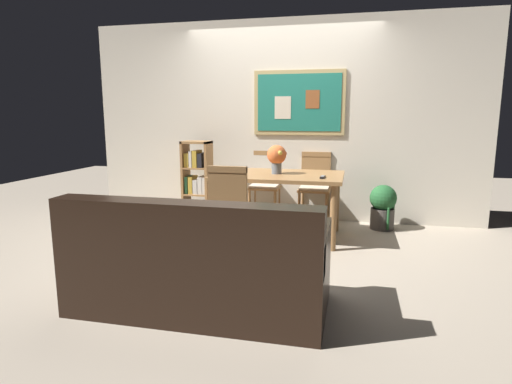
# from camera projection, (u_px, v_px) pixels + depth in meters

# --- Properties ---
(ground_plane) EXTENTS (12.00, 12.00, 0.00)m
(ground_plane) POSITION_uv_depth(u_px,v_px,m) (260.00, 244.00, 4.58)
(ground_plane) COLOR tan
(wall_back_with_painting) EXTENTS (5.20, 0.14, 2.60)m
(wall_back_with_painting) POSITION_uv_depth(u_px,v_px,m) (282.00, 121.00, 5.59)
(wall_back_with_painting) COLOR beige
(wall_back_with_painting) RESTS_ON ground_plane
(dining_table) EXTENTS (1.43, 0.93, 0.73)m
(dining_table) POSITION_uv_depth(u_px,v_px,m) (279.00, 182.00, 4.77)
(dining_table) COLOR #9E7042
(dining_table) RESTS_ON ground_plane
(dining_chair_near_left) EXTENTS (0.40, 0.41, 0.91)m
(dining_chair_near_left) POSITION_uv_depth(u_px,v_px,m) (231.00, 203.00, 4.12)
(dining_chair_near_left) COLOR #9E7042
(dining_chair_near_left) RESTS_ON ground_plane
(dining_chair_far_right) EXTENTS (0.40, 0.41, 0.91)m
(dining_chair_far_right) POSITION_uv_depth(u_px,v_px,m) (315.00, 181.00, 5.47)
(dining_chair_far_right) COLOR #9E7042
(dining_chair_far_right) RESTS_ON ground_plane
(dining_chair_far_left) EXTENTS (0.40, 0.41, 0.91)m
(dining_chair_far_left) POSITION_uv_depth(u_px,v_px,m) (266.00, 179.00, 5.65)
(dining_chair_far_left) COLOR #9E7042
(dining_chair_far_left) RESTS_ON ground_plane
(leather_couch) EXTENTS (1.80, 0.84, 0.84)m
(leather_couch) POSITION_uv_depth(u_px,v_px,m) (198.00, 268.00, 3.01)
(leather_couch) COLOR black
(leather_couch) RESTS_ON ground_plane
(bookshelf) EXTENTS (0.36, 0.28, 1.05)m
(bookshelf) POSITION_uv_depth(u_px,v_px,m) (197.00, 183.00, 5.61)
(bookshelf) COLOR #9E7042
(bookshelf) RESTS_ON ground_plane
(potted_ivy) EXTENTS (0.32, 0.33, 0.55)m
(potted_ivy) POSITION_uv_depth(u_px,v_px,m) (383.00, 206.00, 5.16)
(potted_ivy) COLOR #4C4742
(potted_ivy) RESTS_ON ground_plane
(flower_vase) EXTENTS (0.22, 0.22, 0.32)m
(flower_vase) POSITION_uv_depth(u_px,v_px,m) (277.00, 156.00, 4.73)
(flower_vase) COLOR slate
(flower_vase) RESTS_ON dining_table
(tv_remote) EXTENTS (0.05, 0.16, 0.02)m
(tv_remote) POSITION_uv_depth(u_px,v_px,m) (323.00, 177.00, 4.44)
(tv_remote) COLOR black
(tv_remote) RESTS_ON dining_table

